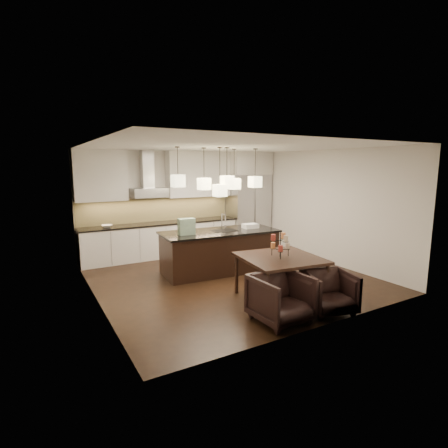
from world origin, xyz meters
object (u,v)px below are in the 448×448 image
refrigerator (248,210)px  dining_table (279,278)px  armchair_left (281,298)px  armchair_right (329,292)px  island_body (220,252)px

refrigerator → dining_table: bearing=-116.4°
armchair_left → dining_table: bearing=50.1°
dining_table → armchair_left: dining_table is taller
armchair_right → island_body: bearing=115.4°
dining_table → armchair_left: bearing=-120.2°
armchair_left → armchair_right: bearing=-9.6°
armchair_left → island_body: bearing=78.1°
island_body → armchair_right: (0.45, -2.90, -0.10)m
armchair_left → refrigerator: bearing=59.4°
refrigerator → armchair_left: refrigerator is taller
refrigerator → island_body: bearing=-137.2°
dining_table → refrigerator: bearing=71.0°
armchair_right → armchair_left: bearing=-170.7°
refrigerator → armchair_left: 5.36m
island_body → dining_table: (0.09, -2.05, -0.05)m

